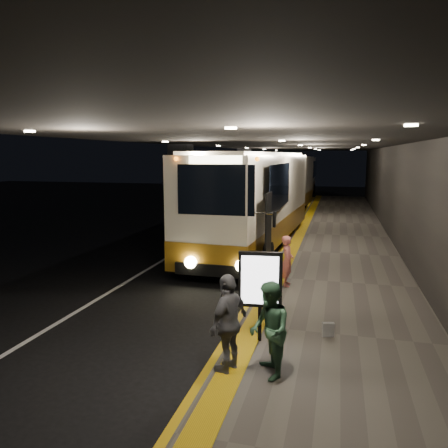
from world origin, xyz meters
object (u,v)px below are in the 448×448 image
at_px(stanchion_post, 263,278).
at_px(passenger_waiting_grey, 229,323).
at_px(coach_third, 300,178).
at_px(passenger_boarding, 287,261).
at_px(passenger_waiting_green, 269,330).
at_px(bag_polka, 328,329).
at_px(coach_second, 284,188).
at_px(coach_main, 255,204).
at_px(info_sign, 260,281).

bearing_deg(stanchion_post, passenger_waiting_grey, -89.28).
distance_m(coach_third, passenger_boarding, 29.95).
height_order(passenger_waiting_green, stanchion_post, passenger_waiting_green).
bearing_deg(stanchion_post, bag_polka, -48.71).
bearing_deg(coach_second, passenger_waiting_green, -80.35).
bearing_deg(coach_second, coach_third, 93.38).
relative_size(coach_main, stanchion_post, 10.81).
distance_m(passenger_waiting_green, bag_polka, 2.33).
relative_size(coach_main, bag_polka, 42.80).
bearing_deg(passenger_boarding, coach_third, -0.05).
bearing_deg(passenger_waiting_grey, passenger_boarding, -164.49).
distance_m(coach_main, passenger_waiting_grey, 11.44).
bearing_deg(coach_main, bag_polka, -67.01).
bearing_deg(coach_main, passenger_waiting_grey, -78.46).
bearing_deg(coach_main, passenger_waiting_green, -74.89).
relative_size(passenger_waiting_green, stanchion_post, 1.42).
height_order(coach_second, bag_polka, coach_second).
xyz_separation_m(coach_main, info_sign, (1.97, -9.90, -0.48)).
xyz_separation_m(passenger_waiting_grey, info_sign, (0.32, 1.39, 0.39)).
height_order(passenger_boarding, bag_polka, passenger_boarding).
height_order(coach_main, passenger_boarding, coach_main).
bearing_deg(bag_polka, info_sign, -156.99).
relative_size(passenger_waiting_green, passenger_waiting_grey, 0.95).
xyz_separation_m(coach_second, passenger_waiting_grey, (1.78, -22.49, -0.76)).
bearing_deg(stanchion_post, info_sign, -81.93).
distance_m(coach_main, coach_second, 11.20).
distance_m(passenger_boarding, bag_polka, 3.75).
relative_size(coach_third, passenger_boarding, 7.86).
height_order(coach_main, info_sign, coach_main).
bearing_deg(info_sign, coach_third, 87.31).
bearing_deg(passenger_waiting_green, coach_second, 164.90).
height_order(coach_third, passenger_waiting_green, coach_third).
distance_m(coach_second, info_sign, 21.21).
distance_m(passenger_waiting_green, passenger_waiting_grey, 0.73).
relative_size(coach_second, passenger_boarding, 8.04).
distance_m(coach_second, stanchion_post, 18.64).
height_order(bag_polka, info_sign, info_sign).
relative_size(coach_second, info_sign, 6.38).
xyz_separation_m(coach_second, passenger_boarding, (2.19, -17.04, -0.90)).
relative_size(coach_second, bag_polka, 40.24).
xyz_separation_m(coach_second, passenger_waiting_green, (2.51, -22.52, -0.81)).
height_order(passenger_boarding, passenger_waiting_grey, passenger_waiting_grey).
xyz_separation_m(coach_second, coach_third, (-0.02, 12.81, -0.03)).
distance_m(info_sign, stanchion_post, 2.69).
bearing_deg(coach_main, info_sign, -75.55).
height_order(coach_main, coach_second, coach_main).
xyz_separation_m(coach_main, stanchion_post, (1.60, -7.33, -1.16)).
bearing_deg(coach_second, info_sign, -81.04).
xyz_separation_m(bag_polka, info_sign, (-1.38, -0.59, 1.13)).
distance_m(coach_third, bag_polka, 33.54).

